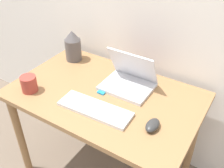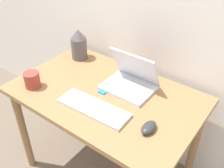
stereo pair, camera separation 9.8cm
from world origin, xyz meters
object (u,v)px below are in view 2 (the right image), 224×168
mug (32,80)px  mp3_player (104,90)px  keyboard (94,108)px  laptop (131,80)px  vase (79,44)px  mouse (149,128)px

mug → mp3_player: bearing=30.9°
keyboard → mp3_player: bearing=108.9°
keyboard → mug: 0.43m
laptop → vase: bearing=170.9°
keyboard → vase: (-0.44, 0.37, 0.10)m
laptop → keyboard: size_ratio=0.71×
laptop → mp3_player: size_ratio=4.35×
laptop → vase: laptop is taller
mp3_player → keyboard: bearing=-71.1°
mouse → vase: 0.83m
mouse → keyboard: bearing=-172.8°
vase → keyboard: bearing=-40.0°
laptop → mouse: size_ratio=2.82×
laptop → vase: size_ratio=1.36×
laptop → mp3_player: bearing=-128.6°
vase → mug: (0.01, -0.43, -0.06)m
vase → mp3_player: size_ratio=3.20×
vase → laptop: bearing=-9.1°
laptop → mug: 0.59m
mug → mouse: bearing=7.5°
laptop → mp3_player: 0.17m
mouse → vase: bearing=156.5°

